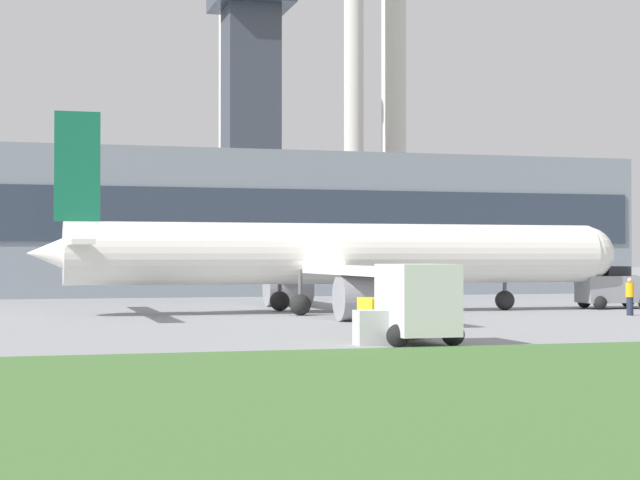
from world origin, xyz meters
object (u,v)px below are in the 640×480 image
Objects in this scene: airplane at (333,256)px; baggage_truck at (411,305)px; ground_crew_person at (630,296)px; pushback_tug at (614,289)px.

baggage_truck is (-2.81, -18.40, -1.52)m from airplane.
ground_crew_person is at bearing 39.06° from baggage_truck.
airplane is at bearing 153.92° from ground_crew_person.
baggage_truck is 2.55× the size of ground_crew_person.
pushback_tug is (15.16, -0.06, -1.71)m from airplane.
airplane is 13.91m from ground_crew_person.
airplane reaches higher than baggage_truck.
ground_crew_person is (-2.77, -6.00, -0.11)m from pushback_tug.
ground_crew_person is at bearing -26.08° from airplane.
pushback_tug reaches higher than ground_crew_person.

